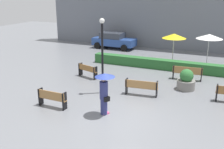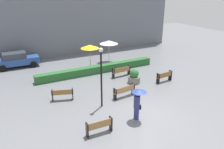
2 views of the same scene
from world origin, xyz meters
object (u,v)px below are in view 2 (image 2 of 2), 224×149
(bench_near_left, at_px, (99,126))
(patio_umbrella_white, at_px, (109,42))
(bench_mid_center, at_px, (125,91))
(parked_car, at_px, (16,59))
(bench_back_row, at_px, (122,71))
(lamp_post, at_px, (101,72))
(patio_umbrella_yellow, at_px, (90,47))
(bench_far_right, at_px, (165,76))
(bench_far_left, at_px, (62,94))
(planter_pot, at_px, (134,77))
(pedestrian_with_umbrella, at_px, (138,101))

(bench_near_left, bearing_deg, patio_umbrella_white, 61.04)
(bench_mid_center, relative_size, parked_car, 0.43)
(bench_back_row, relative_size, lamp_post, 0.45)
(lamp_post, bearing_deg, bench_near_left, -117.25)
(bench_mid_center, bearing_deg, bench_near_left, -137.17)
(bench_mid_center, distance_m, lamp_post, 2.95)
(bench_mid_center, xyz_separation_m, patio_umbrella_yellow, (0.21, 7.21, 1.69))
(bench_back_row, bearing_deg, patio_umbrella_white, 78.97)
(bench_far_right, height_order, patio_umbrella_yellow, patio_umbrella_yellow)
(patio_umbrella_yellow, distance_m, parked_car, 7.68)
(bench_far_left, xyz_separation_m, planter_pot, (6.31, 0.34, 0.01))
(bench_back_row, relative_size, bench_far_left, 1.21)
(bench_far_left, distance_m, planter_pot, 6.32)
(parked_car, bearing_deg, bench_far_right, -42.46)
(pedestrian_with_umbrella, relative_size, patio_umbrella_yellow, 0.84)
(bench_far_left, bearing_deg, bench_near_left, -81.68)
(bench_near_left, bearing_deg, bench_mid_center, 42.83)
(bench_far_right, height_order, lamp_post, lamp_post)
(lamp_post, bearing_deg, patio_umbrella_white, 60.49)
(pedestrian_with_umbrella, bearing_deg, bench_far_left, 126.80)
(lamp_post, relative_size, parked_car, 0.98)
(bench_far_left, bearing_deg, pedestrian_with_umbrella, -53.20)
(bench_mid_center, height_order, parked_car, parked_car)
(planter_pot, bearing_deg, lamp_post, -149.66)
(pedestrian_with_umbrella, bearing_deg, patio_umbrella_yellow, 84.15)
(lamp_post, bearing_deg, pedestrian_with_umbrella, -62.56)
(bench_mid_center, xyz_separation_m, bench_near_left, (-3.52, -3.26, -0.00))
(lamp_post, xyz_separation_m, parked_car, (-4.28, 11.39, -1.70))
(pedestrian_with_umbrella, bearing_deg, lamp_post, 117.44)
(bench_near_left, relative_size, patio_umbrella_white, 0.64)
(bench_far_right, xyz_separation_m, bench_mid_center, (-4.54, -0.90, -0.01))
(pedestrian_with_umbrella, xyz_separation_m, patio_umbrella_yellow, (1.04, 10.15, 0.94))
(patio_umbrella_white, distance_m, parked_car, 9.64)
(bench_mid_center, height_order, pedestrian_with_umbrella, pedestrian_with_umbrella)
(pedestrian_with_umbrella, height_order, patio_umbrella_white, patio_umbrella_white)
(planter_pot, bearing_deg, pedestrian_with_umbrella, -120.75)
(patio_umbrella_yellow, height_order, patio_umbrella_white, patio_umbrella_white)
(bench_near_left, distance_m, patio_umbrella_white, 12.94)
(bench_far_right, bearing_deg, pedestrian_with_umbrella, -144.37)
(patio_umbrella_yellow, distance_m, patio_umbrella_white, 2.59)
(bench_back_row, relative_size, bench_near_left, 1.21)
(bench_near_left, height_order, planter_pot, planter_pot)
(bench_far_right, distance_m, bench_near_left, 9.07)
(patio_umbrella_white, relative_size, parked_car, 0.57)
(pedestrian_with_umbrella, relative_size, lamp_post, 0.49)
(bench_far_left, relative_size, patio_umbrella_white, 0.64)
(bench_far_left, xyz_separation_m, bench_mid_center, (4.23, -1.61, 0.00))
(lamp_post, distance_m, patio_umbrella_yellow, 8.05)
(bench_far_right, relative_size, bench_near_left, 1.03)
(bench_mid_center, distance_m, patio_umbrella_yellow, 7.41)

